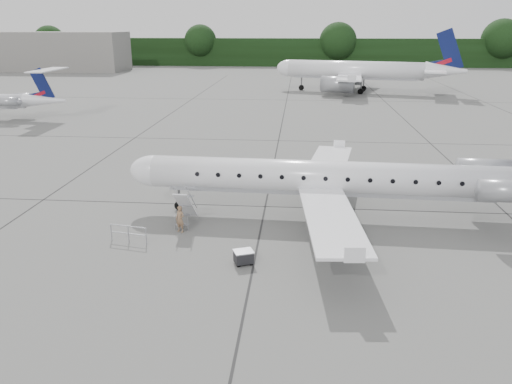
# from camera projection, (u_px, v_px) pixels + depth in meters

# --- Properties ---
(ground) EXTENTS (320.00, 320.00, 0.00)m
(ground) POSITION_uv_depth(u_px,v_px,m) (347.00, 261.00, 26.12)
(ground) COLOR slate
(ground) RESTS_ON ground
(treeline) EXTENTS (260.00, 4.00, 8.00)m
(treeline) POSITION_uv_depth(u_px,v_px,m) (310.00, 52.00, 147.62)
(treeline) COLOR black
(treeline) RESTS_ON ground
(terminal_building) EXTENTS (40.00, 14.00, 10.00)m
(terminal_building) POSITION_uv_depth(u_px,v_px,m) (50.00, 51.00, 134.17)
(terminal_building) COLOR slate
(terminal_building) RESTS_ON ground
(main_regional_jet) EXTENTS (29.58, 21.84, 7.38)m
(main_regional_jet) POSITION_uv_depth(u_px,v_px,m) (329.00, 161.00, 30.96)
(main_regional_jet) COLOR white
(main_regional_jet) RESTS_ON ground
(airstair) EXTENTS (0.94, 2.41, 2.31)m
(airstair) POSITION_uv_depth(u_px,v_px,m) (186.00, 206.00, 30.66)
(airstair) COLOR white
(airstair) RESTS_ON ground
(passenger) EXTENTS (0.71, 0.61, 1.63)m
(passenger) POSITION_uv_depth(u_px,v_px,m) (180.00, 219.00, 29.51)
(passenger) COLOR #866549
(passenger) RESTS_ON ground
(safety_railing) EXTENTS (2.18, 0.49, 1.00)m
(safety_railing) POSITION_uv_depth(u_px,v_px,m) (129.00, 234.00, 28.17)
(safety_railing) COLOR #97999F
(safety_railing) RESTS_ON ground
(baggage_cart) EXTENTS (1.13, 1.03, 0.80)m
(baggage_cart) POSITION_uv_depth(u_px,v_px,m) (244.00, 257.00, 25.66)
(baggage_cart) COLOR #232326
(baggage_cart) RESTS_ON ground
(bg_narrowbody) EXTENTS (35.29, 28.77, 11.15)m
(bg_narrowbody) POSITION_uv_depth(u_px,v_px,m) (355.00, 61.00, 89.73)
(bg_narrowbody) COLOR white
(bg_narrowbody) RESTS_ON ground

